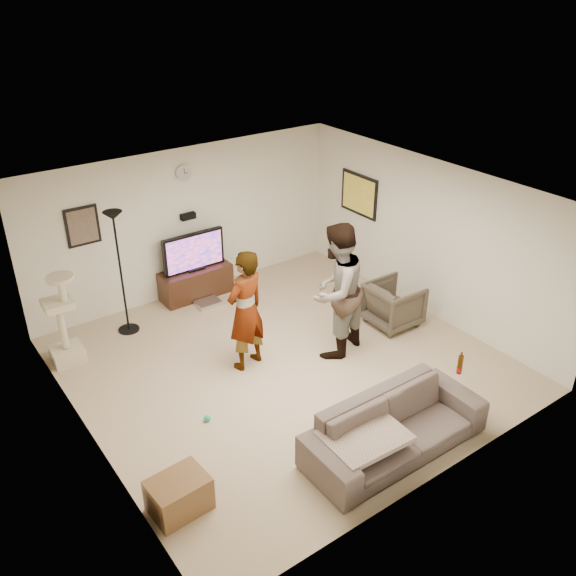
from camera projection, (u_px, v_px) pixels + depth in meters
floor at (284, 364)px, 8.75m from camera, size 5.50×5.50×0.02m
ceiling at (283, 195)px, 7.57m from camera, size 5.50×5.50×0.02m
wall_back at (187, 223)px, 10.13m from camera, size 5.50×0.04×2.50m
wall_front at (442, 389)px, 6.19m from camera, size 5.50×0.04×2.50m
wall_left at (79, 354)px, 6.74m from camera, size 0.04×5.50×2.50m
wall_right at (428, 238)px, 9.58m from camera, size 0.04×5.50×2.50m
wall_clock at (184, 173)px, 9.71m from camera, size 0.26×0.04×0.26m
wall_speaker at (188, 216)px, 10.02m from camera, size 0.25×0.10×0.10m
picture_back at (82, 226)px, 9.07m from camera, size 0.42×0.03×0.52m
picture_right at (359, 195)px, 10.59m from camera, size 0.03×0.78×0.62m
tv_stand at (196, 282)px, 10.40m from camera, size 1.22×0.45×0.51m
console_box at (208, 303)px, 10.22m from camera, size 0.40×0.30×0.07m
tv at (194, 252)px, 10.13m from camera, size 1.08×0.08×0.64m
tv_screen at (195, 252)px, 10.10m from camera, size 0.99×0.01×0.56m
floor_lamp at (121, 274)px, 9.08m from camera, size 0.32×0.32×1.95m
cat_tree at (61, 319)px, 8.51m from camera, size 0.45×0.45×1.35m
person_left at (246, 310)px, 8.32m from camera, size 0.72×0.56×1.76m
person_right at (336, 291)px, 8.57m from camera, size 1.15×1.02×1.99m
sofa at (395, 427)px, 7.07m from camera, size 2.24×0.89×0.65m
throw_blanket at (365, 436)px, 6.76m from camera, size 0.93×0.74×0.06m
beer_bottle at (460, 365)px, 7.38m from camera, size 0.06×0.06×0.25m
armchair at (393, 304)px, 9.55m from camera, size 0.78×0.76×0.69m
side_table at (179, 495)px, 6.34m from camera, size 0.62×0.48×0.40m
toy_ball at (207, 418)px, 7.64m from camera, size 0.08×0.08×0.08m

